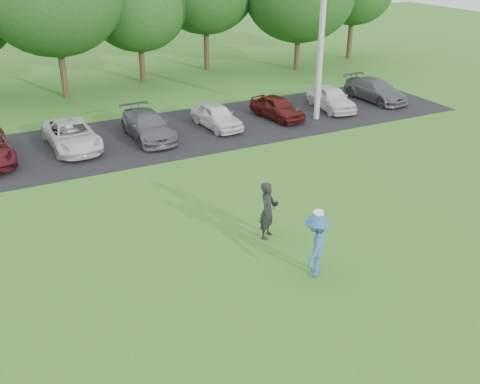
% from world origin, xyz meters
% --- Properties ---
extents(ground, '(100.00, 100.00, 0.00)m').
position_xyz_m(ground, '(0.00, 0.00, 0.00)').
color(ground, '#3A7320').
rests_on(ground, ground).
extents(parking_lot, '(32.00, 6.50, 0.03)m').
position_xyz_m(parking_lot, '(0.00, 13.00, 0.01)').
color(parking_lot, black).
rests_on(parking_lot, ground).
extents(utility_pole, '(0.28, 0.28, 9.93)m').
position_xyz_m(utility_pole, '(8.48, 11.76, 4.97)').
color(utility_pole, '#A7A6A1').
rests_on(utility_pole, ground).
extents(frisbee_player, '(1.32, 1.31, 2.05)m').
position_xyz_m(frisbee_player, '(0.70, 0.39, 0.92)').
color(frisbee_player, '#335D90').
rests_on(frisbee_player, ground).
extents(camera_bystander, '(0.79, 0.76, 1.82)m').
position_xyz_m(camera_bystander, '(0.53, 2.71, 0.91)').
color(camera_bystander, black).
rests_on(camera_bystander, ground).
extents(parked_cars, '(28.40, 4.48, 1.24)m').
position_xyz_m(parked_cars, '(-0.17, 12.97, 0.62)').
color(parked_cars, silver).
rests_on(parked_cars, parking_lot).
extents(tree_row, '(42.39, 9.85, 8.64)m').
position_xyz_m(tree_row, '(1.51, 22.76, 4.91)').
color(tree_row, '#38281C').
rests_on(tree_row, ground).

